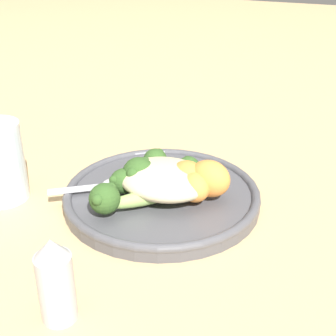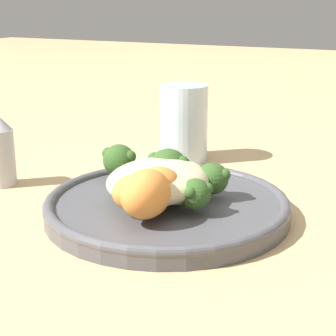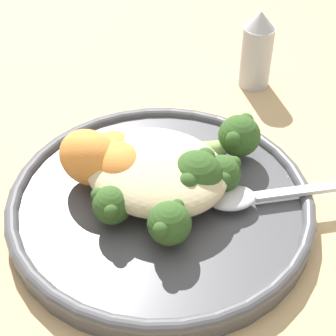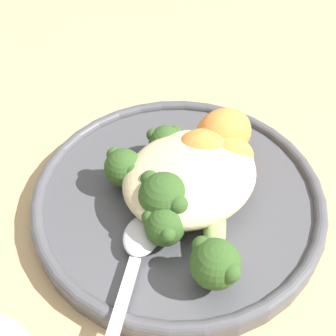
# 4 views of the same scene
# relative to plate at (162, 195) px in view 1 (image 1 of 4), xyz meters

# --- Properties ---
(ground_plane) EXTENTS (4.00, 4.00, 0.00)m
(ground_plane) POSITION_rel_plate_xyz_m (0.02, -0.01, -0.01)
(ground_plane) COLOR tan
(plate) EXTENTS (0.26, 0.26, 0.02)m
(plate) POSITION_rel_plate_xyz_m (0.00, 0.00, 0.00)
(plate) COLOR #4C4C51
(plate) RESTS_ON ground_plane
(quinoa_mound) EXTENTS (0.12, 0.10, 0.04)m
(quinoa_mound) POSITION_rel_plate_xyz_m (-0.01, 0.01, 0.03)
(quinoa_mound) COLOR beige
(quinoa_mound) RESTS_ON plate
(broccoli_stalk_0) EXTENTS (0.03, 0.10, 0.03)m
(broccoli_stalk_0) POSITION_rel_plate_xyz_m (-0.02, -0.03, 0.02)
(broccoli_stalk_0) COLOR #8EB25B
(broccoli_stalk_0) RESTS_ON plate
(broccoli_stalk_1) EXTENTS (0.08, 0.10, 0.03)m
(broccoli_stalk_1) POSITION_rel_plate_xyz_m (0.02, -0.02, 0.02)
(broccoli_stalk_1) COLOR #8EB25B
(broccoli_stalk_1) RESTS_ON plate
(broccoli_stalk_2) EXTENTS (0.10, 0.05, 0.04)m
(broccoli_stalk_2) POSITION_rel_plate_xyz_m (0.02, 0.01, 0.03)
(broccoli_stalk_2) COLOR #8EB25B
(broccoli_stalk_2) RESTS_ON plate
(broccoli_stalk_3) EXTENTS (0.09, 0.03, 0.03)m
(broccoli_stalk_3) POSITION_rel_plate_xyz_m (0.03, 0.03, 0.02)
(broccoli_stalk_3) COLOR #8EB25B
(broccoli_stalk_3) RESTS_ON plate
(broccoli_stalk_4) EXTENTS (0.09, 0.09, 0.04)m
(broccoli_stalk_4) POSITION_rel_plate_xyz_m (0.03, 0.07, 0.03)
(broccoli_stalk_4) COLOR #8EB25B
(broccoli_stalk_4) RESTS_ON plate
(sweet_potato_chunk_0) EXTENTS (0.06, 0.06, 0.04)m
(sweet_potato_chunk_0) POSITION_rel_plate_xyz_m (-0.05, 0.01, 0.03)
(sweet_potato_chunk_0) COLOR orange
(sweet_potato_chunk_0) RESTS_ON plate
(sweet_potato_chunk_1) EXTENTS (0.06, 0.05, 0.05)m
(sweet_potato_chunk_1) POSITION_rel_plate_xyz_m (-0.06, -0.01, 0.03)
(sweet_potato_chunk_1) COLOR orange
(sweet_potato_chunk_1) RESTS_ON plate
(sweet_potato_chunk_2) EXTENTS (0.07, 0.06, 0.04)m
(sweet_potato_chunk_2) POSITION_rel_plate_xyz_m (-0.03, -0.01, 0.03)
(sweet_potato_chunk_2) COLOR orange
(sweet_potato_chunk_2) RESTS_ON plate
(spoon) EXTENTS (0.10, 0.08, 0.01)m
(spoon) POSITION_rel_plate_xyz_m (0.06, 0.02, 0.01)
(spoon) COLOR silver
(spoon) RESTS_ON plate
(salt_shaker) EXTENTS (0.03, 0.03, 0.09)m
(salt_shaker) POSITION_rel_plate_xyz_m (0.00, 0.23, 0.03)
(salt_shaker) COLOR #B2B2B7
(salt_shaker) RESTS_ON ground_plane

